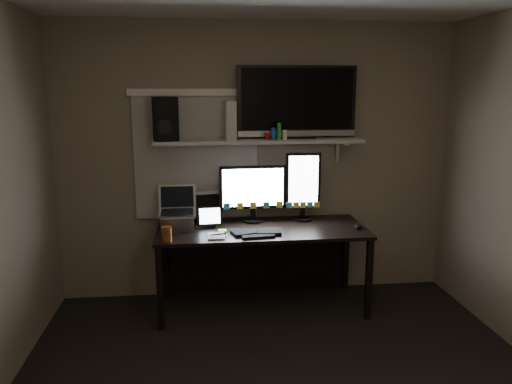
{
  "coord_description": "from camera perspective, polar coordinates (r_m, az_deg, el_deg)",
  "views": [
    {
      "loc": [
        -0.52,
        -2.7,
        1.93
      ],
      "look_at": [
        -0.07,
        1.25,
        1.09
      ],
      "focal_mm": 35.0,
      "sensor_mm": 36.0,
      "label": 1
    }
  ],
  "objects": [
    {
      "name": "tv",
      "position": [
        4.44,
        4.68,
        10.19
      ],
      "size": [
        1.05,
        0.21,
        0.63
      ],
      "primitive_type": "cube",
      "rotation": [
        0.0,
        0.0,
        0.03
      ],
      "color": "black",
      "rests_on": "wall_shelf"
    },
    {
      "name": "keyboard",
      "position": [
        4.15,
        0.08,
        -4.63
      ],
      "size": [
        0.43,
        0.21,
        0.03
      ],
      "primitive_type": "cube",
      "rotation": [
        0.0,
        0.0,
        0.11
      ],
      "color": "black",
      "rests_on": "desk"
    },
    {
      "name": "mouse",
      "position": [
        4.39,
        11.58,
        -3.88
      ],
      "size": [
        0.08,
        0.11,
        0.04
      ],
      "primitive_type": "ellipsoid",
      "rotation": [
        0.0,
        0.0,
        -0.18
      ],
      "color": "black",
      "rests_on": "desk"
    },
    {
      "name": "monitor_landscape",
      "position": [
        4.47,
        -0.35,
        -0.14
      ],
      "size": [
        0.6,
        0.08,
        0.52
      ],
      "primitive_type": "cube",
      "rotation": [
        0.0,
        0.0,
        0.03
      ],
      "color": "black",
      "rests_on": "desk"
    },
    {
      "name": "tablet",
      "position": [
        4.33,
        -5.3,
        -2.86
      ],
      "size": [
        0.22,
        0.1,
        0.19
      ],
      "primitive_type": "cube",
      "rotation": [
        0.0,
        0.0,
        0.07
      ],
      "color": "black",
      "rests_on": "desk"
    },
    {
      "name": "bottles",
      "position": [
        4.31,
        2.32,
        6.97
      ],
      "size": [
        0.24,
        0.09,
        0.15
      ],
      "primitive_type": null,
      "rotation": [
        0.0,
        0.0,
        -0.15
      ],
      "color": "#A50F0C",
      "rests_on": "wall_shelf"
    },
    {
      "name": "back_wall",
      "position": [
        4.58,
        0.08,
        3.44
      ],
      "size": [
        3.6,
        0.0,
        3.6
      ],
      "primitive_type": "plane",
      "rotation": [
        1.57,
        0.0,
        0.0
      ],
      "color": "#746753",
      "rests_on": "floor"
    },
    {
      "name": "monitor_portrait",
      "position": [
        4.53,
        5.39,
        0.66
      ],
      "size": [
        0.32,
        0.06,
        0.63
      ],
      "primitive_type": "cube",
      "rotation": [
        0.0,
        0.0,
        -0.02
      ],
      "color": "black",
      "rests_on": "desk"
    },
    {
      "name": "notepad",
      "position": [
        4.09,
        -4.56,
        -5.03
      ],
      "size": [
        0.14,
        0.2,
        0.01
      ],
      "primitive_type": "cube",
      "rotation": [
        0.0,
        0.0,
        -0.03
      ],
      "color": "silver",
      "rests_on": "desk"
    },
    {
      "name": "sticky_notes",
      "position": [
        4.18,
        -3.54,
        -4.69
      ],
      "size": [
        0.35,
        0.3,
        0.0
      ],
      "primitive_type": null,
      "rotation": [
        0.0,
        0.0,
        -0.26
      ],
      "color": "#FEF545",
      "rests_on": "desk"
    },
    {
      "name": "desk",
      "position": [
        4.49,
        0.45,
        -5.86
      ],
      "size": [
        1.8,
        0.75,
        0.73
      ],
      "color": "black",
      "rests_on": "floor"
    },
    {
      "name": "window_blinds",
      "position": [
        4.52,
        -6.85,
        3.9
      ],
      "size": [
        1.1,
        0.02,
        1.1
      ],
      "primitive_type": "cube",
      "color": "beige",
      "rests_on": "back_wall"
    },
    {
      "name": "cup",
      "position": [
        4.01,
        -10.17,
        -4.73
      ],
      "size": [
        0.08,
        0.08,
        0.12
      ],
      "primitive_type": "cylinder",
      "rotation": [
        0.0,
        0.0,
        0.03
      ],
      "color": "brown",
      "rests_on": "desk"
    },
    {
      "name": "laptop",
      "position": [
        4.29,
        -9.01,
        -1.92
      ],
      "size": [
        0.32,
        0.26,
        0.36
      ],
      "primitive_type": "cube",
      "rotation": [
        0.0,
        0.0,
        0.01
      ],
      "color": "#A3A3A7",
      "rests_on": "desk"
    },
    {
      "name": "wall_shelf",
      "position": [
        4.38,
        0.35,
        5.89
      ],
      "size": [
        1.8,
        0.35,
        0.03
      ],
      "primitive_type": "cube",
      "color": "#B1B2AD",
      "rests_on": "back_wall"
    },
    {
      "name": "game_console",
      "position": [
        4.34,
        -2.92,
        8.19
      ],
      "size": [
        0.09,
        0.27,
        0.33
      ],
      "primitive_type": "cube",
      "rotation": [
        0.0,
        0.0,
        0.01
      ],
      "color": "silver",
      "rests_on": "wall_shelf"
    },
    {
      "name": "speaker",
      "position": [
        4.31,
        -10.33,
        8.23
      ],
      "size": [
        0.23,
        0.27,
        0.36
      ],
      "primitive_type": "cube",
      "rotation": [
        0.0,
        0.0,
        0.16
      ],
      "color": "black",
      "rests_on": "wall_shelf"
    },
    {
      "name": "file_sorter",
      "position": [
        4.54,
        -5.65,
        -1.65
      ],
      "size": [
        0.22,
        0.13,
        0.27
      ],
      "primitive_type": "cube",
      "rotation": [
        0.0,
        0.0,
        0.2
      ],
      "color": "black",
      "rests_on": "desk"
    }
  ]
}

